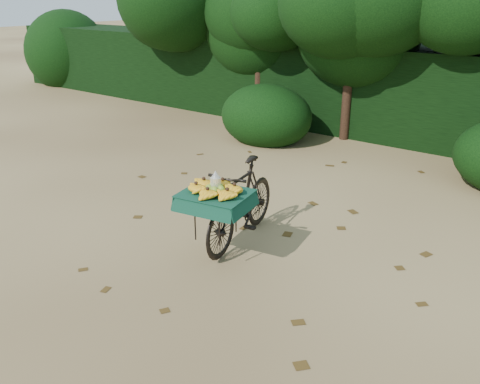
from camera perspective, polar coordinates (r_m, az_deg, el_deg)
The scene contains 6 objects.
ground at distance 5.49m, azimuth 3.24°, elevation -9.38°, with size 80.00×80.00×0.00m, color tan.
vendor_bicycle at distance 5.98m, azimuth 0.01°, elevation -1.13°, with size 0.87×1.79×1.00m.
hedge_backdrop at distance 10.72m, azimuth 22.93°, elevation 9.65°, with size 26.00×1.80×1.80m, color black.
tree_row at distance 10.00m, azimuth 18.90°, elevation 15.84°, with size 14.50×2.00×4.00m, color black, non-canonical shape.
bush_clumps at distance 8.81m, azimuth 22.10°, elevation 4.41°, with size 8.80×1.70×0.90m, color black, non-canonical shape.
leaf_litter at distance 5.97m, azimuth 6.78°, elevation -6.73°, with size 7.00×7.30×0.01m, color #493313, non-canonical shape.
Camera 1 is at (2.59, -3.92, 2.83)m, focal length 38.00 mm.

